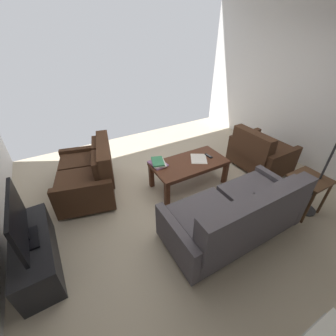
# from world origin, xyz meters

# --- Properties ---
(ground_plane) EXTENTS (5.14, 5.05, 0.01)m
(ground_plane) POSITION_xyz_m (0.00, 0.00, -0.00)
(ground_plane) COLOR #B7A88E
(wall_left) EXTENTS (0.12, 5.05, 2.79)m
(wall_left) POSITION_xyz_m (-2.57, 0.00, 1.40)
(wall_left) COLOR silver
(wall_left) RESTS_ON ground
(sofa_main) EXTENTS (1.80, 0.85, 0.86)m
(sofa_main) POSITION_xyz_m (-0.10, 1.03, 0.36)
(sofa_main) COLOR black
(sofa_main) RESTS_ON ground
(loveseat_near) EXTENTS (1.07, 1.36, 0.85)m
(loveseat_near) POSITION_xyz_m (1.30, -0.79, 0.35)
(loveseat_near) COLOR black
(loveseat_near) RESTS_ON ground
(coffee_table) EXTENTS (1.23, 0.63, 0.46)m
(coffee_table) POSITION_xyz_m (-0.18, -0.16, 0.39)
(coffee_table) COLOR #4C2819
(coffee_table) RESTS_ON ground
(end_table) EXTENTS (0.45, 0.45, 0.59)m
(end_table) POSITION_xyz_m (-1.28, 1.16, 0.48)
(end_table) COLOR #472D1C
(end_table) RESTS_ON ground
(tv_stand) EXTENTS (0.41, 1.10, 0.44)m
(tv_stand) POSITION_xyz_m (2.16, 0.26, 0.22)
(tv_stand) COLOR black
(tv_stand) RESTS_ON ground
(flat_tv) EXTENTS (0.21, 0.84, 0.55)m
(flat_tv) POSITION_xyz_m (2.16, 0.26, 0.73)
(flat_tv) COLOR black
(flat_tv) RESTS_ON tv_stand
(armchair_side) EXTENTS (0.82, 1.00, 0.81)m
(armchair_side) POSITION_xyz_m (-1.62, 0.05, 0.34)
(armchair_side) COLOR black
(armchair_side) RESTS_ON ground
(book_stack) EXTENTS (0.28, 0.34, 0.06)m
(book_stack) POSITION_xyz_m (0.29, -0.36, 0.49)
(book_stack) COLOR #996699
(book_stack) RESTS_ON coffee_table
(tv_remote) EXTENTS (0.06, 0.16, 0.02)m
(tv_remote) POSITION_xyz_m (-0.57, -0.16, 0.47)
(tv_remote) COLOR black
(tv_remote) RESTS_ON coffee_table
(loose_magazine) EXTENTS (0.38, 0.41, 0.01)m
(loose_magazine) POSITION_xyz_m (-0.37, -0.17, 0.46)
(loose_magazine) COLOR silver
(loose_magazine) RESTS_ON coffee_table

